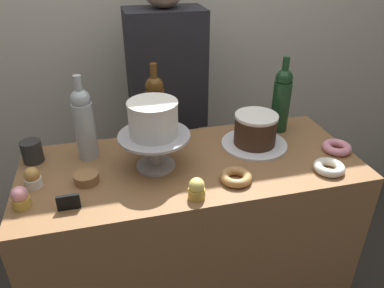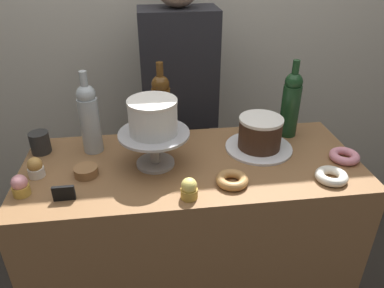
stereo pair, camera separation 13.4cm
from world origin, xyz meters
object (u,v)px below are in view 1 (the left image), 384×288
object	(u,v)px
donut_maple	(236,177)
wine_bottle_clear	(84,123)
white_layer_cake	(153,118)
cupcake_strawberry	(20,198)
chocolate_round_cake	(255,129)
coffee_cup_ceramic	(32,151)
wine_bottle_amber	(156,108)
donut_sugar	(329,167)
cake_stand_pedestal	(155,145)
donut_pink	(337,147)
barista_figure	(168,123)
cupcake_lemon	(197,189)
wine_bottle_green	(281,99)
cupcake_caramel	(33,178)
cookie_stack	(87,178)
price_sign_chalkboard	(68,202)

from	to	relation	value
donut_maple	wine_bottle_clear	bearing A→B (deg)	148.92
white_layer_cake	cupcake_strawberry	size ratio (longest dim) A/B	2.35
chocolate_round_cake	coffee_cup_ceramic	xyz separation A→B (m)	(-0.86, 0.09, -0.03)
wine_bottle_amber	coffee_cup_ceramic	world-z (taller)	wine_bottle_amber
donut_sugar	cupcake_strawberry	bearing A→B (deg)	176.95
cake_stand_pedestal	donut_pink	distance (m)	0.72
white_layer_cake	wine_bottle_clear	world-z (taller)	wine_bottle_clear
barista_figure	cupcake_strawberry	bearing A→B (deg)	-131.85
white_layer_cake	cupcake_lemon	xyz separation A→B (m)	(0.10, -0.22, -0.16)
wine_bottle_green	donut_sugar	size ratio (longest dim) A/B	2.91
donut_sugar	wine_bottle_amber	bearing A→B (deg)	145.18
donut_maple	barista_figure	size ratio (longest dim) A/B	0.07
donut_maple	cupcake_lemon	bearing A→B (deg)	-159.94
wine_bottle_green	cupcake_strawberry	size ratio (longest dim) A/B	4.38
chocolate_round_cake	donut_sugar	world-z (taller)	chocolate_round_cake
donut_pink	donut_sugar	xyz separation A→B (m)	(-0.11, -0.12, 0.00)
wine_bottle_green	donut_maple	distance (m)	0.47
cupcake_strawberry	coffee_cup_ceramic	distance (m)	0.28
cupcake_strawberry	donut_maple	bearing A→B (deg)	-2.65
cupcake_lemon	coffee_cup_ceramic	distance (m)	0.65
cake_stand_pedestal	wine_bottle_green	xyz separation A→B (m)	(0.57, 0.17, 0.05)
white_layer_cake	cupcake_caramel	bearing A→B (deg)	-176.97
cake_stand_pedestal	cupcake_strawberry	world-z (taller)	cake_stand_pedestal
donut_pink	cookie_stack	xyz separation A→B (m)	(-0.96, 0.02, 0.00)
white_layer_cake	donut_pink	bearing A→B (deg)	-5.05
cupcake_lemon	donut_sugar	size ratio (longest dim) A/B	0.66
cake_stand_pedestal	donut_sugar	xyz separation A→B (m)	(0.60, -0.18, -0.08)
chocolate_round_cake	cupcake_strawberry	world-z (taller)	chocolate_round_cake
white_layer_cake	cookie_stack	size ratio (longest dim) A/B	2.08
white_layer_cake	price_sign_chalkboard	size ratio (longest dim) A/B	2.50
white_layer_cake	donut_pink	distance (m)	0.74
wine_bottle_clear	donut_pink	xyz separation A→B (m)	(0.95, -0.20, -0.13)
wine_bottle_clear	donut_maple	size ratio (longest dim) A/B	2.91
barista_figure	donut_pink	bearing A→B (deg)	-46.18
wine_bottle_amber	cupcake_strawberry	xyz separation A→B (m)	(-0.48, -0.34, -0.11)
wine_bottle_amber	white_layer_cake	bearing A→B (deg)	-100.71
cake_stand_pedestal	price_sign_chalkboard	bearing A→B (deg)	-149.76
donut_pink	wine_bottle_green	bearing A→B (deg)	121.63
cookie_stack	wine_bottle_clear	bearing A→B (deg)	87.04
wine_bottle_clear	wine_bottle_green	world-z (taller)	same
chocolate_round_cake	donut_sugar	distance (m)	0.31
cake_stand_pedestal	barista_figure	bearing A→B (deg)	74.78
price_sign_chalkboard	chocolate_round_cake	bearing A→B (deg)	18.33
cupcake_strawberry	wine_bottle_green	bearing A→B (deg)	16.20
white_layer_cake	wine_bottle_amber	world-z (taller)	wine_bottle_amber
cupcake_caramel	cookie_stack	size ratio (longest dim) A/B	0.88
wine_bottle_clear	cupcake_strawberry	xyz separation A→B (m)	(-0.21, -0.26, -0.11)
wine_bottle_green	wine_bottle_amber	size ratio (longest dim) A/B	1.00
wine_bottle_amber	cupcake_lemon	world-z (taller)	wine_bottle_amber
cupcake_lemon	donut_maple	xyz separation A→B (m)	(0.16, 0.06, -0.02)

